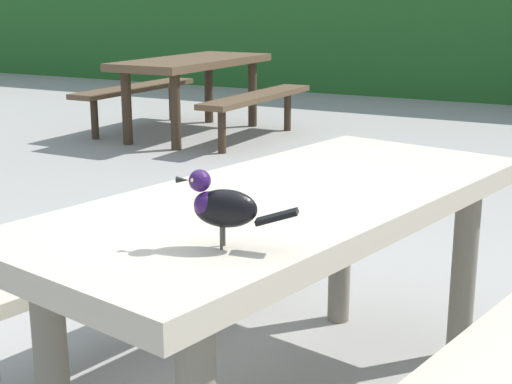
% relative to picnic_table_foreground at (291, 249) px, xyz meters
% --- Properties ---
extents(picnic_table_foreground, '(1.98, 2.00, 0.74)m').
position_rel_picnic_table_foreground_xyz_m(picnic_table_foreground, '(0.00, 0.00, 0.00)').
color(picnic_table_foreground, '#B2A893').
rests_on(picnic_table_foreground, ground).
extents(bird_grackle, '(0.28, 0.12, 0.18)m').
position_rel_picnic_table_foreground_xyz_m(bird_grackle, '(0.08, -0.55, 0.29)').
color(bird_grackle, black).
rests_on(bird_grackle, picnic_table_foreground).
extents(picnic_table_mid_left, '(1.69, 1.81, 0.74)m').
position_rel_picnic_table_foreground_xyz_m(picnic_table_mid_left, '(-2.99, 4.12, 0.00)').
color(picnic_table_mid_left, brown).
rests_on(picnic_table_mid_left, ground).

